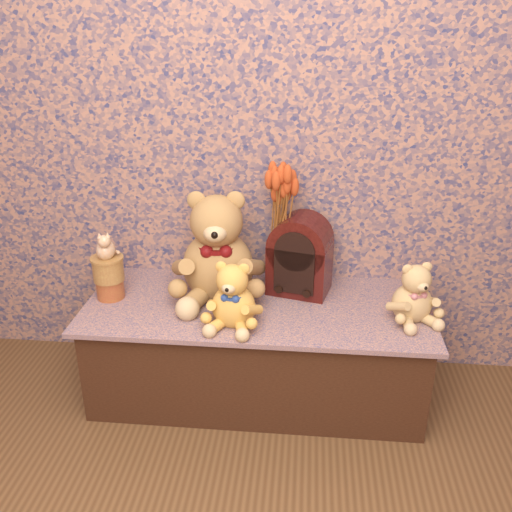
{
  "coord_description": "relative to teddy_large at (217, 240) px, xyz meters",
  "views": [
    {
      "loc": [
        0.19,
        -0.79,
        1.54
      ],
      "look_at": [
        0.0,
        1.16,
        0.67
      ],
      "focal_mm": 38.83,
      "sensor_mm": 36.0,
      "label": 1
    }
  ],
  "objects": [
    {
      "name": "ceramic_vase",
      "position": [
        0.25,
        0.08,
        -0.16
      ],
      "size": [
        0.13,
        0.13,
        0.18
      ],
      "primitive_type": "cylinder",
      "rotation": [
        0.0,
        0.0,
        -0.17
      ],
      "color": "tan",
      "rests_on": "display_shelf"
    },
    {
      "name": "teddy_small",
      "position": [
        0.78,
        -0.13,
        -0.12
      ],
      "size": [
        0.28,
        0.3,
        0.26
      ],
      "primitive_type": null,
      "rotation": [
        0.0,
        0.0,
        0.36
      ],
      "color": "tan",
      "rests_on": "display_shelf"
    },
    {
      "name": "teddy_large",
      "position": [
        0.0,
        0.0,
        0.0
      ],
      "size": [
        0.44,
        0.5,
        0.49
      ],
      "primitive_type": null,
      "rotation": [
        0.0,
        0.0,
        0.1
      ],
      "color": "#9F733D",
      "rests_on": "display_shelf"
    },
    {
      "name": "dried_stalks",
      "position": [
        0.25,
        0.08,
        0.16
      ],
      "size": [
        0.27,
        0.27,
        0.45
      ],
      "primitive_type": null,
      "rotation": [
        0.0,
        0.0,
        -0.17
      ],
      "color": "#C4481F",
      "rests_on": "ceramic_vase"
    },
    {
      "name": "display_shelf",
      "position": [
        0.17,
        -0.08,
        -0.46
      ],
      "size": [
        1.42,
        0.6,
        0.43
      ],
      "primitive_type": "cube",
      "color": "navy",
      "rests_on": "ground"
    },
    {
      "name": "biscuit_tin_lower",
      "position": [
        -0.45,
        -0.08,
        -0.21
      ],
      "size": [
        0.12,
        0.12,
        0.08
      ],
      "primitive_type": "cylinder",
      "rotation": [
        0.0,
        0.0,
        -0.03
      ],
      "color": "#B97A36",
      "rests_on": "display_shelf"
    },
    {
      "name": "cathedral_radio",
      "position": [
        0.34,
        0.06,
        -0.07
      ],
      "size": [
        0.29,
        0.23,
        0.34
      ],
      "primitive_type": null,
      "rotation": [
        0.0,
        0.0,
        -0.24
      ],
      "color": "#360B09",
      "rests_on": "display_shelf"
    },
    {
      "name": "biscuit_tin_upper",
      "position": [
        -0.45,
        -0.08,
        -0.11
      ],
      "size": [
        0.14,
        0.14,
        0.1
      ],
      "primitive_type": "cylinder",
      "rotation": [
        0.0,
        0.0,
        -0.11
      ],
      "color": "#D0B75B",
      "rests_on": "biscuit_tin_lower"
    },
    {
      "name": "cat_figurine",
      "position": [
        -0.45,
        -0.08,
        -0.0
      ],
      "size": [
        0.12,
        0.12,
        0.12
      ],
      "primitive_type": null,
      "rotation": [
        0.0,
        0.0,
        0.31
      ],
      "color": "silver",
      "rests_on": "biscuit_tin_upper"
    },
    {
      "name": "teddy_medium",
      "position": [
        0.1,
        -0.24,
        -0.11
      ],
      "size": [
        0.25,
        0.29,
        0.28
      ],
      "primitive_type": null,
      "rotation": [
        0.0,
        0.0,
        -0.13
      ],
      "color": "gold",
      "rests_on": "display_shelf"
    }
  ]
}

